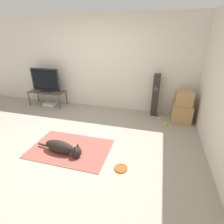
# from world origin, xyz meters

# --- Properties ---
(ground_plane) EXTENTS (12.00, 12.00, 0.00)m
(ground_plane) POSITION_xyz_m (0.00, 0.00, 0.00)
(ground_plane) COLOR #9E9384
(wall_back) EXTENTS (8.00, 0.06, 2.55)m
(wall_back) POSITION_xyz_m (0.00, 2.10, 1.27)
(wall_back) COLOR silver
(wall_back) RESTS_ON ground_plane
(area_rug) EXTENTS (1.52, 1.00, 0.01)m
(area_rug) POSITION_xyz_m (0.05, -0.16, 0.01)
(area_rug) COLOR #934C42
(area_rug) RESTS_ON ground_plane
(dog) EXTENTS (0.97, 0.27, 0.25)m
(dog) POSITION_xyz_m (-0.00, -0.32, 0.13)
(dog) COLOR black
(dog) RESTS_ON area_rug
(frisbee) EXTENTS (0.22, 0.22, 0.03)m
(frisbee) POSITION_xyz_m (1.13, -0.44, 0.01)
(frisbee) COLOR #DB511E
(frisbee) RESTS_ON ground_plane
(cardboard_box_lower) EXTENTS (0.47, 0.50, 0.45)m
(cardboard_box_lower) POSITION_xyz_m (2.21, 1.68, 0.22)
(cardboard_box_lower) COLOR tan
(cardboard_box_lower) RESTS_ON ground_plane
(cardboard_box_upper) EXTENTS (0.39, 0.42, 0.34)m
(cardboard_box_upper) POSITION_xyz_m (2.22, 1.69, 0.62)
(cardboard_box_upper) COLOR tan
(cardboard_box_upper) RESTS_ON cardboard_box_lower
(floor_speaker) EXTENTS (0.17, 0.18, 1.13)m
(floor_speaker) POSITION_xyz_m (1.53, 1.87, 0.57)
(floor_speaker) COLOR #2D2823
(floor_speaker) RESTS_ON ground_plane
(tv_stand) EXTENTS (1.10, 0.48, 0.44)m
(tv_stand) POSITION_xyz_m (-1.69, 1.76, 0.39)
(tv_stand) COLOR brown
(tv_stand) RESTS_ON ground_plane
(tv) EXTENTS (0.91, 0.20, 0.69)m
(tv) POSITION_xyz_m (-1.69, 1.76, 0.78)
(tv) COLOR #232326
(tv) RESTS_ON tv_stand
(tennis_ball_by_boxes) EXTENTS (0.07, 0.07, 0.07)m
(tennis_ball_by_boxes) POSITION_xyz_m (1.85, 1.33, 0.03)
(tennis_ball_by_boxes) COLOR #C6E033
(tennis_ball_by_boxes) RESTS_ON ground_plane
(tennis_ball_near_speaker) EXTENTS (0.07, 0.07, 0.07)m
(tennis_ball_near_speaker) POSITION_xyz_m (1.71, 1.59, 0.03)
(tennis_ball_near_speaker) COLOR #C6E033
(tennis_ball_near_speaker) RESTS_ON ground_plane
(game_console) EXTENTS (0.36, 0.26, 0.07)m
(game_console) POSITION_xyz_m (-1.65, 1.74, 0.04)
(game_console) COLOR white
(game_console) RESTS_ON ground_plane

